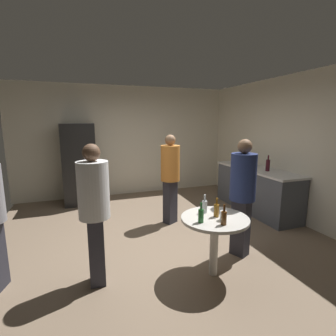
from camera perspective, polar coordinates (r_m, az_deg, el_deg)
ground_plane at (r=4.35m, az=-2.27°, el=-15.42°), size 5.20×5.20×0.10m
wall_back at (r=6.49m, az=-9.33°, el=5.97°), size 5.32×0.06×2.70m
wall_side_right at (r=5.34m, az=25.75°, el=4.10°), size 0.06×5.20×2.70m
refrigerator at (r=6.01m, az=-19.32°, el=0.83°), size 0.70×0.68×1.80m
kitchen_counter at (r=5.59m, az=19.16°, el=-4.55°), size 0.64×2.06×0.90m
kettle at (r=5.61m, az=17.86°, el=1.00°), size 0.24×0.17×0.18m
wine_bottle_on_counter at (r=5.23m, az=21.54°, el=0.63°), size 0.08×0.08×0.31m
foreground_table at (r=3.13m, az=10.44°, el=-12.65°), size 0.80×0.80×0.73m
beer_bottle_amber at (r=3.08m, az=10.84°, el=-9.25°), size 0.06×0.06×0.23m
beer_bottle_brown at (r=2.87m, az=12.45°, el=-10.80°), size 0.06×0.06×0.23m
beer_bottle_green at (r=2.89m, az=7.42°, el=-10.48°), size 0.06×0.06×0.23m
beer_bottle_clear at (r=3.19m, az=8.23°, el=-8.47°), size 0.06×0.06×0.23m
plastic_cup_white at (r=3.00m, az=12.33°, el=-10.42°), size 0.08×0.08×0.11m
person_in_orange_shirt at (r=4.53m, az=0.51°, el=-1.02°), size 0.46×0.46×1.62m
person_in_navy_shirt at (r=3.57m, az=16.42°, el=-4.61°), size 0.45×0.45×1.62m
person_in_white_shirt at (r=2.93m, az=-16.27°, el=-7.97°), size 0.36×0.36×1.62m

